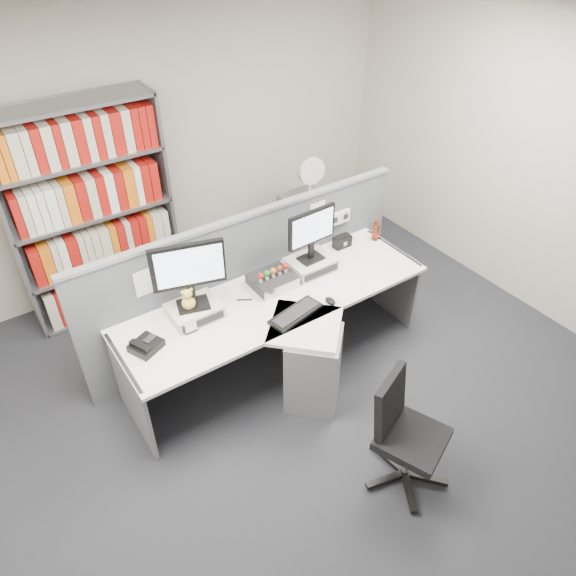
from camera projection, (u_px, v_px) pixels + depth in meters
ground at (335, 423)px, 4.21m from camera, size 5.50×5.50×0.00m
room_shell at (351, 226)px, 3.11m from camera, size 5.04×5.54×2.72m
partition at (249, 278)px, 4.63m from camera, size 3.00×0.08×1.27m
desk at (292, 337)px, 4.32m from camera, size 2.60×1.20×0.72m
monitor_riser_left at (194, 311)px, 4.09m from camera, size 0.38×0.31×0.10m
monitor_riser_right at (311, 264)px, 4.58m from camera, size 0.38×0.31×0.10m
monitor_left at (189, 271)px, 3.86m from camera, size 0.53×0.23×0.55m
monitor_right at (312, 231)px, 4.38m from camera, size 0.46×0.16×0.47m
desktop_pc at (272, 280)px, 4.41m from camera, size 0.34×0.31×0.09m
figurines at (273, 272)px, 4.34m from camera, size 0.29×0.05×0.09m
keyboard at (296, 314)px, 4.12m from camera, size 0.47×0.25×0.03m
mouse at (330, 301)px, 4.24m from camera, size 0.06×0.10×0.04m
desk_phone at (146, 346)px, 3.81m from camera, size 0.26×0.25×0.09m
desk_calendar at (189, 326)px, 3.96m from camera, size 0.10×0.08×0.12m
plush_toy at (188, 300)px, 3.99m from camera, size 0.11×0.11×0.18m
speaker at (342, 241)px, 4.86m from camera, size 0.16×0.09×0.11m
cola_bottle at (376, 232)px, 4.93m from camera, size 0.07×0.07×0.22m
shelving_unit at (92, 217)px, 4.81m from camera, size 1.41×0.40×2.00m
filing_cabinet at (309, 229)px, 5.83m from camera, size 0.45×0.61×0.70m
desk_fan at (311, 174)px, 5.44m from camera, size 0.28×0.17×0.48m
office_chair at (403, 430)px, 3.58m from camera, size 0.59×0.58×0.88m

